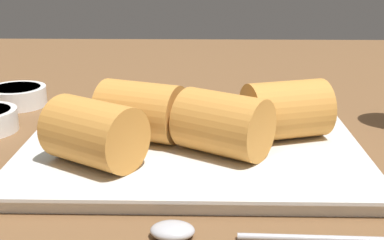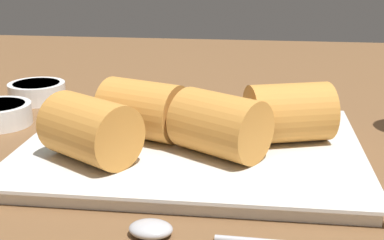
% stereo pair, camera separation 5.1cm
% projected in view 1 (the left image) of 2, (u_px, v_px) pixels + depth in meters
% --- Properties ---
extents(table_surface, '(1.80, 1.40, 0.02)m').
position_uv_depth(table_surface, '(203.00, 159.00, 0.56)').
color(table_surface, brown).
rests_on(table_surface, ground).
extents(serving_plate, '(0.33, 0.26, 0.01)m').
position_uv_depth(serving_plate, '(192.00, 149.00, 0.53)').
color(serving_plate, silver).
rests_on(serving_plate, table_surface).
extents(roll_front_left, '(0.10, 0.09, 0.06)m').
position_uv_depth(roll_front_left, '(218.00, 123.00, 0.50)').
color(roll_front_left, '#C68438').
rests_on(roll_front_left, serving_plate).
extents(roll_front_right, '(0.10, 0.09, 0.06)m').
position_uv_depth(roll_front_right, '(90.00, 132.00, 0.47)').
color(roll_front_right, '#C68438').
rests_on(roll_front_right, serving_plate).
extents(roll_back_left, '(0.10, 0.08, 0.06)m').
position_uv_depth(roll_back_left, '(137.00, 110.00, 0.54)').
color(roll_back_left, '#C68438').
rests_on(roll_back_left, serving_plate).
extents(roll_back_right, '(0.10, 0.08, 0.06)m').
position_uv_depth(roll_back_right, '(282.00, 112.00, 0.53)').
color(roll_back_right, '#C68438').
rests_on(roll_back_right, serving_plate).
extents(dipping_bowl_far, '(0.08, 0.08, 0.03)m').
position_uv_depth(dipping_bowl_far, '(17.00, 96.00, 0.71)').
color(dipping_bowl_far, white).
rests_on(dipping_bowl_far, table_surface).
extents(spoon, '(0.17, 0.03, 0.01)m').
position_uv_depth(spoon, '(203.00, 232.00, 0.38)').
color(spoon, '#B2B2B7').
rests_on(spoon, table_surface).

